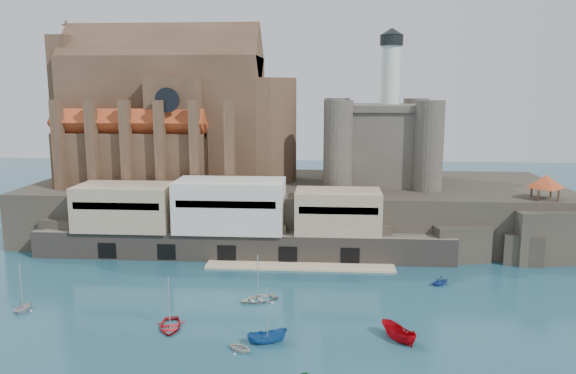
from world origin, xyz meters
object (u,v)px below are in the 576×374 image
(pavilion, at_px, (546,183))
(boat_2, at_px, (267,343))
(church, at_px, (174,119))
(boat_1, at_px, (240,351))
(castle_keep, at_px, (379,140))
(boat_0, at_px, (170,328))

(pavilion, bearing_deg, boat_2, -140.37)
(church, xyz_separation_m, boat_1, (21.09, -53.10, -22.13))
(castle_keep, relative_size, boat_2, 6.34)
(church, distance_m, boat_0, 54.06)
(church, relative_size, boat_0, 8.80)
(boat_1, bearing_deg, boat_2, -19.13)
(boat_1, relative_size, boat_2, 0.66)
(boat_0, distance_m, boat_1, 10.58)
(boat_1, xyz_separation_m, boat_2, (2.78, 2.24, 0.00))
(boat_1, bearing_deg, church, 53.62)
(boat_0, height_order, boat_2, boat_0)
(boat_0, distance_m, boat_2, 12.34)
(pavilion, relative_size, boat_2, 1.38)
(church, height_order, boat_2, church)
(boat_0, bearing_deg, boat_2, -25.69)
(church, xyz_separation_m, pavilion, (66.13, -15.85, -9.40))
(church, relative_size, castle_keep, 1.60)
(castle_keep, height_order, boat_1, castle_keep)
(pavilion, height_order, boat_1, pavilion)
(church, bearing_deg, boat_2, -64.86)
(boat_2, bearing_deg, boat_1, 110.84)
(castle_keep, relative_size, boat_0, 5.49)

